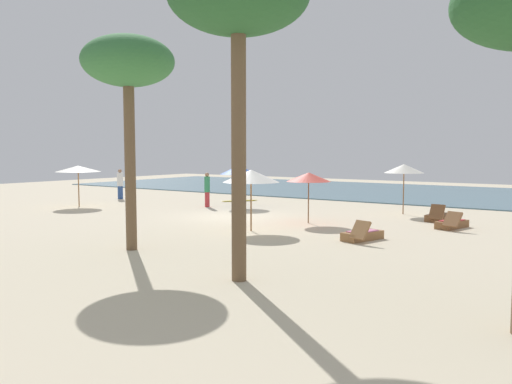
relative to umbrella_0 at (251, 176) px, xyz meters
name	(u,v)px	position (x,y,z in m)	size (l,w,h in m)	color
ground_plane	(233,217)	(-3.00, 2.84, -2.00)	(60.00, 60.00, 0.00)	beige
ocean_water	(376,191)	(-3.00, 19.84, -1.97)	(48.00, 16.00, 0.06)	slate
umbrella_0	(251,176)	(0.00, 0.00, 0.00)	(2.06, 2.06, 2.23)	olive
umbrella_1	(78,169)	(-12.05, 1.52, -0.03)	(2.28, 2.28, 2.13)	olive
umbrella_2	(309,177)	(0.76, 2.95, -0.14)	(1.78, 1.78, 2.05)	brown
umbrella_3	(239,170)	(-5.01, 6.04, -0.08)	(1.96, 1.96, 2.16)	olive
umbrella_4	(404,169)	(2.95, 7.99, 0.09)	(1.79, 1.79, 2.30)	brown
lounger_0	(439,217)	(4.92, 6.58, -1.83)	(0.81, 1.69, 0.75)	brown
lounger_1	(362,235)	(4.12, 0.46, -1.83)	(1.05, 1.76, 0.72)	olive
lounger_2	(452,224)	(5.89, 4.78, -1.83)	(1.00, 1.78, 0.69)	brown
person_0	(120,184)	(-13.54, 5.56, -1.10)	(0.45, 0.45, 1.80)	#2D4C8C
person_1	(207,189)	(-6.41, 5.17, -1.08)	(0.40, 0.40, 1.78)	#BF3338
palm_0	(238,0)	(3.87, -5.98, 4.17)	(3.13, 3.13, 7.16)	brown
palm_1	(128,66)	(-0.89, -4.88, 3.36)	(2.67, 2.67, 6.23)	brown
surfboard	(240,201)	(-6.78, 8.51, -1.97)	(1.63, 2.07, 0.07)	gold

